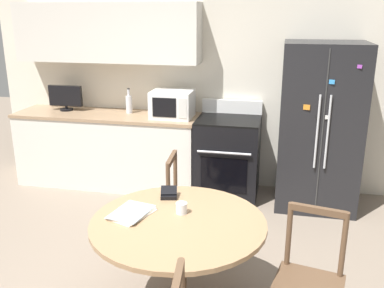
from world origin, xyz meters
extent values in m
cube|color=silver|center=(0.00, 2.65, 1.30)|extent=(5.20, 0.10, 2.60)
cube|color=silver|center=(-1.09, 2.43, 1.84)|extent=(2.21, 0.34, 0.68)
cube|color=silver|center=(-1.09, 2.29, 0.43)|extent=(2.21, 0.62, 0.86)
cube|color=#997A5B|center=(-1.09, 2.29, 0.88)|extent=(2.24, 0.64, 0.03)
cube|color=black|center=(1.37, 2.22, 0.89)|extent=(0.84, 0.72, 1.78)
cube|color=#333333|center=(1.37, 1.85, 0.89)|extent=(0.01, 0.01, 1.71)
cylinder|color=silver|center=(1.32, 1.84, 0.94)|extent=(0.02, 0.02, 0.75)
cylinder|color=silver|center=(1.42, 1.84, 0.94)|extent=(0.02, 0.02, 0.75)
cube|color=black|center=(1.32, 1.85, 1.09)|extent=(0.04, 0.02, 0.03)
cube|color=purple|center=(1.65, 1.85, 1.59)|extent=(0.04, 0.02, 0.03)
cube|color=orange|center=(1.20, 1.85, 1.18)|extent=(0.06, 0.01, 0.05)
cube|color=#338CD8|center=(1.42, 1.85, 1.44)|extent=(0.05, 0.02, 0.04)
cube|color=white|center=(1.41, 1.85, 1.09)|extent=(0.05, 0.02, 0.04)
cube|color=black|center=(0.39, 2.26, 0.45)|extent=(0.71, 0.64, 0.90)
cube|color=black|center=(0.39, 1.94, 0.36)|extent=(0.51, 0.01, 0.40)
cylinder|color=silver|center=(0.39, 1.91, 0.63)|extent=(0.58, 0.02, 0.02)
cube|color=black|center=(0.39, 2.26, 0.91)|extent=(0.71, 0.64, 0.02)
cube|color=white|center=(0.39, 2.55, 1.00)|extent=(0.71, 0.06, 0.16)
cube|color=white|center=(-0.27, 2.28, 1.05)|extent=(0.47, 0.39, 0.31)
cube|color=black|center=(-0.32, 2.08, 1.05)|extent=(0.27, 0.01, 0.22)
cube|color=silver|center=(-0.10, 2.08, 1.05)|extent=(0.09, 0.01, 0.22)
cylinder|color=black|center=(-1.65, 2.35, 0.91)|extent=(0.16, 0.16, 0.02)
cylinder|color=black|center=(-1.65, 2.35, 0.94)|extent=(0.03, 0.03, 0.04)
cube|color=black|center=(-1.65, 2.35, 1.08)|extent=(0.42, 0.05, 0.25)
cylinder|color=silver|center=(-0.84, 2.38, 1.00)|extent=(0.08, 0.08, 0.21)
cylinder|color=silver|center=(-0.84, 2.38, 1.15)|extent=(0.03, 0.03, 0.08)
cylinder|color=#262626|center=(-0.84, 2.38, 1.20)|extent=(0.03, 0.03, 0.01)
cylinder|color=#997551|center=(0.34, 0.08, 0.74)|extent=(1.18, 1.18, 0.03)
cylinder|color=brown|center=(0.34, 0.08, 0.37)|extent=(0.11, 0.11, 0.69)
cube|color=brown|center=(1.19, -0.02, 0.43)|extent=(0.50, 0.50, 0.04)
cylinder|color=brown|center=(1.40, 0.13, 0.68)|extent=(0.04, 0.04, 0.45)
cylinder|color=brown|center=(1.06, 0.20, 0.68)|extent=(0.04, 0.04, 0.45)
cube|color=brown|center=(1.23, 0.16, 0.88)|extent=(0.34, 0.10, 0.04)
cube|color=brown|center=(0.54, -0.76, 0.88)|extent=(0.08, 0.35, 0.04)
cube|color=brown|center=(0.26, 0.94, 0.43)|extent=(0.45, 0.45, 0.04)
cylinder|color=brown|center=(0.42, 1.12, 0.21)|extent=(0.04, 0.04, 0.41)
cylinder|color=brown|center=(0.44, 0.78, 0.21)|extent=(0.04, 0.04, 0.41)
cylinder|color=brown|center=(0.07, 1.10, 0.21)|extent=(0.04, 0.04, 0.41)
cylinder|color=brown|center=(0.10, 0.75, 0.21)|extent=(0.04, 0.04, 0.41)
cylinder|color=brown|center=(0.06, 1.10, 0.68)|extent=(0.04, 0.04, 0.45)
cylinder|color=brown|center=(0.08, 0.75, 0.68)|extent=(0.04, 0.04, 0.45)
cube|color=brown|center=(0.07, 0.92, 0.88)|extent=(0.06, 0.35, 0.04)
cylinder|color=silver|center=(0.33, 0.20, 0.79)|extent=(0.08, 0.08, 0.08)
cylinder|color=beige|center=(0.33, 0.20, 0.77)|extent=(0.07, 0.07, 0.04)
cube|color=black|center=(0.18, 0.42, 0.77)|extent=(0.14, 0.12, 0.03)
cube|color=black|center=(0.17, 0.45, 0.79)|extent=(0.14, 0.12, 0.06)
cube|color=white|center=(0.00, 0.10, 0.76)|extent=(0.31, 0.36, 0.01)
cube|color=beige|center=(0.00, 0.10, 0.76)|extent=(0.30, 0.35, 0.01)
cube|color=silver|center=(0.00, 0.10, 0.77)|extent=(0.28, 0.34, 0.01)
camera|label=1|loc=(0.96, -2.40, 2.09)|focal=40.00mm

